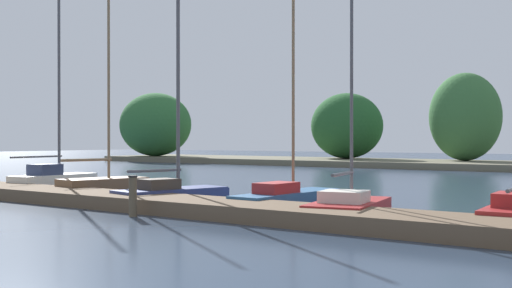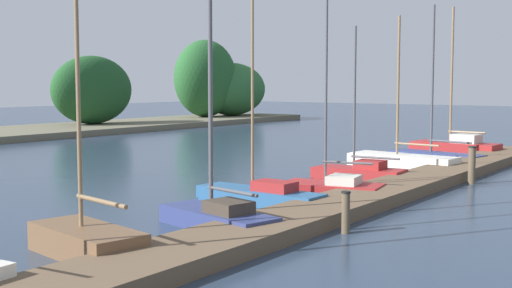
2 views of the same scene
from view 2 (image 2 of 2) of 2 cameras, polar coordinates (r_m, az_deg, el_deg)
The scene contains 11 objects.
dock_pier at distance 19.94m, azimuth 10.34°, elevation -4.02°, with size 29.80×1.80×0.35m.
sailboat_1 at distance 13.69m, azimuth -14.16°, elevation -7.40°, with size 1.64×2.98×7.78m.
sailboat_2 at distance 15.70m, azimuth -3.42°, elevation -5.70°, with size 1.73×3.49×6.70m.
sailboat_3 at distance 18.76m, azimuth 0.13°, elevation -4.05°, with size 1.09×4.03×7.12m.
sailboat_4 at distance 20.13m, azimuth 6.15°, elevation -3.43°, with size 1.80×3.21×8.23m.
sailboat_5 at distance 23.54m, azimuth 8.46°, elevation -2.28°, with size 1.29×3.28×5.20m.
sailboat_6 at distance 26.86m, azimuth 11.85°, elevation -1.35°, with size 1.56×4.48×5.84m.
sailboat_7 at distance 29.78m, azimuth 14.52°, elevation -0.81°, with size 1.82×4.35×6.53m.
sailboat_8 at distance 32.49m, azimuth 16.12°, elevation -0.17°, with size 1.62×4.18×6.71m.
mooring_piling_1 at distance 15.27m, azimuth 7.48°, elevation -5.64°, with size 0.21×0.21×0.94m.
mooring_piling_2 at distance 23.47m, azimuth 17.52°, elevation -1.67°, with size 0.27×0.27×1.25m.
Camera 2 is at (-17.89, 1.08, 3.33)m, focal length 48.08 mm.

